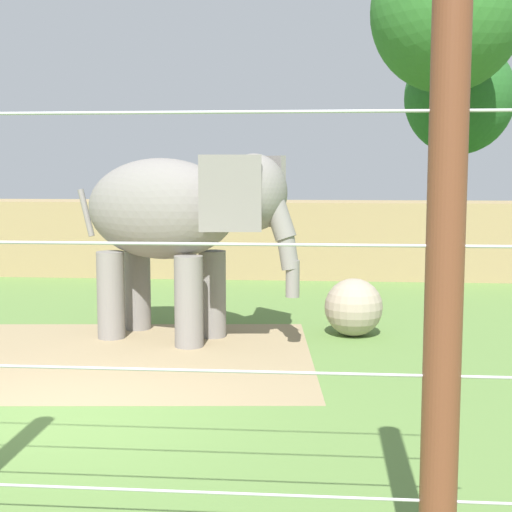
# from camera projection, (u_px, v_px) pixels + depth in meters

# --- Properties ---
(ground_plane) EXTENTS (120.00, 120.00, 0.00)m
(ground_plane) POSITION_uv_depth(u_px,v_px,m) (56.00, 417.00, 8.48)
(ground_plane) COLOR #5B7F3D
(dirt_patch) EXTENTS (6.77, 5.24, 0.01)m
(dirt_patch) POSITION_uv_depth(u_px,v_px,m) (97.00, 357.00, 11.20)
(dirt_patch) COLOR #937F5B
(dirt_patch) RESTS_ON ground
(embankment_wall) EXTENTS (36.00, 1.80, 1.94)m
(embankment_wall) POSITION_uv_depth(u_px,v_px,m) (208.00, 238.00, 19.78)
(embankment_wall) COLOR #997F56
(embankment_wall) RESTS_ON ground
(elephant) EXTENTS (3.89, 2.38, 3.01)m
(elephant) POSITION_uv_depth(u_px,v_px,m) (177.00, 218.00, 12.15)
(elephant) COLOR gray
(elephant) RESTS_ON ground
(enrichment_ball) EXTENTS (0.97, 0.97, 0.97)m
(enrichment_ball) POSITION_uv_depth(u_px,v_px,m) (354.00, 307.00, 12.56)
(enrichment_ball) COLOR gray
(enrichment_ball) RESTS_ON ground
(tree_far_left) EXTENTS (4.46, 4.46, 9.67)m
(tree_far_left) POSITION_uv_depth(u_px,v_px,m) (447.00, 13.00, 21.88)
(tree_far_left) COLOR brown
(tree_far_left) RESTS_ON ground
(tree_left_of_centre) EXTENTS (3.82, 3.82, 7.28)m
(tree_left_of_centre) POSITION_uv_depth(u_px,v_px,m) (459.00, 98.00, 26.49)
(tree_left_of_centre) COLOR brown
(tree_left_of_centre) RESTS_ON ground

